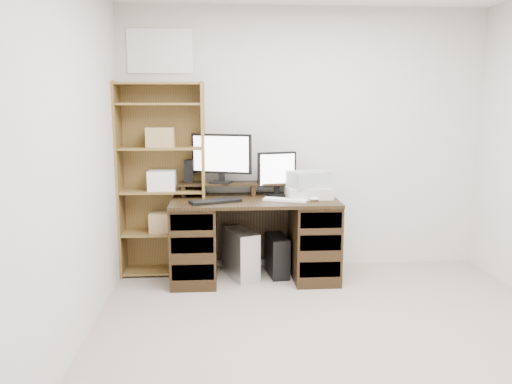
{
  "coord_description": "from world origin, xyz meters",
  "views": [
    {
      "loc": [
        -0.79,
        -2.8,
        1.6
      ],
      "look_at": [
        -0.5,
        1.43,
        0.85
      ],
      "focal_mm": 35.0,
      "sensor_mm": 36.0,
      "label": 1
    }
  ],
  "objects": [
    {
      "name": "desk",
      "position": [
        -0.5,
        1.64,
        0.39
      ],
      "size": [
        1.5,
        0.7,
        0.75
      ],
      "color": "black",
      "rests_on": "ground"
    },
    {
      "name": "basket",
      "position": [
        -0.0,
        1.66,
        0.92
      ],
      "size": [
        0.41,
        0.35,
        0.15
      ],
      "primitive_type": "cube",
      "rotation": [
        0.0,
        0.0,
        0.36
      ],
      "color": "#999EA3",
      "rests_on": "printer"
    },
    {
      "name": "mouse",
      "position": [
        0.03,
        1.51,
        0.77
      ],
      "size": [
        0.1,
        0.07,
        0.04
      ],
      "primitive_type": "ellipsoid",
      "rotation": [
        0.0,
        0.0,
        -0.17
      ],
      "color": "silver",
      "rests_on": "desk"
    },
    {
      "name": "speaker",
      "position": [
        -1.11,
        1.88,
        0.98
      ],
      "size": [
        0.09,
        0.09,
        0.21
      ],
      "primitive_type": "cube",
      "rotation": [
        0.0,
        0.0,
        0.03
      ],
      "color": "black",
      "rests_on": "riser_shelf"
    },
    {
      "name": "riser_shelf",
      "position": [
        -0.5,
        1.85,
        0.84
      ],
      "size": [
        1.4,
        0.22,
        0.12
      ],
      "color": "black",
      "rests_on": "desk"
    },
    {
      "name": "bookshelf",
      "position": [
        -1.35,
        1.86,
        0.92
      ],
      "size": [
        0.8,
        0.3,
        1.8
      ],
      "color": "olive",
      "rests_on": "ground"
    },
    {
      "name": "tower_black",
      "position": [
        -0.28,
        1.71,
        0.19
      ],
      "size": [
        0.21,
        0.39,
        0.38
      ],
      "rotation": [
        0.0,
        0.0,
        0.13
      ],
      "color": "black",
      "rests_on": "ground"
    },
    {
      "name": "printer",
      "position": [
        -0.0,
        1.66,
        0.8
      ],
      "size": [
        0.42,
        0.32,
        0.1
      ],
      "primitive_type": "cube",
      "rotation": [
        0.0,
        0.0,
        0.05
      ],
      "color": "#BBB5A3",
      "rests_on": "desk"
    },
    {
      "name": "keyboard_black",
      "position": [
        -0.85,
        1.49,
        0.76
      ],
      "size": [
        0.47,
        0.3,
        0.02
      ],
      "primitive_type": "cube",
      "rotation": [
        0.0,
        0.0,
        0.36
      ],
      "color": "black",
      "rests_on": "desk"
    },
    {
      "name": "monitor_small",
      "position": [
        -0.28,
        1.79,
        0.97
      ],
      "size": [
        0.37,
        0.18,
        0.41
      ],
      "rotation": [
        0.0,
        0.0,
        0.25
      ],
      "color": "black",
      "rests_on": "desk"
    },
    {
      "name": "tower_silver",
      "position": [
        -0.63,
        1.67,
        0.22
      ],
      "size": [
        0.35,
        0.49,
        0.44
      ],
      "primitive_type": "cube",
      "rotation": [
        0.0,
        0.0,
        0.39
      ],
      "color": "silver",
      "rests_on": "ground"
    },
    {
      "name": "monitor_wide",
      "position": [
        -0.8,
        1.84,
        1.13
      ],
      "size": [
        0.56,
        0.23,
        0.46
      ],
      "rotation": [
        0.0,
        0.0,
        -0.33
      ],
      "color": "black",
      "rests_on": "riser_shelf"
    },
    {
      "name": "keyboard_white",
      "position": [
        -0.23,
        1.53,
        0.76
      ],
      "size": [
        0.41,
        0.25,
        0.02
      ],
      "primitive_type": "cube",
      "rotation": [
        0.0,
        0.0,
        -0.36
      ],
      "color": "white",
      "rests_on": "desk"
    },
    {
      "name": "room",
      "position": [
        -0.0,
        0.0,
        1.25
      ],
      "size": [
        3.54,
        4.04,
        2.54
      ],
      "color": "#A29082",
      "rests_on": "ground"
    }
  ]
}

